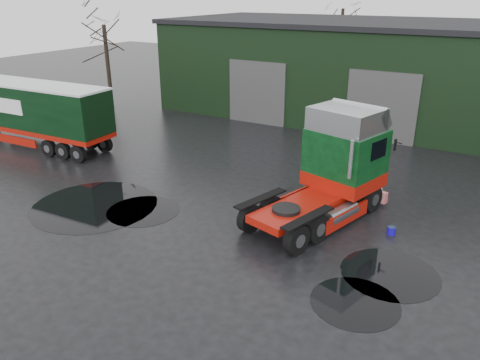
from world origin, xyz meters
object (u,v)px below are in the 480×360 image
(wash_bucket, at_px, (391,231))
(tree_left, at_px, (106,50))
(warehouse, at_px, (407,72))
(hero_tractor, at_px, (316,170))
(trailer_left, at_px, (23,113))
(tree_back_a, at_px, (341,31))

(wash_bucket, distance_m, tree_left, 24.48)
(warehouse, distance_m, hero_tractor, 17.47)
(hero_tractor, height_order, trailer_left, hero_tractor)
(warehouse, xyz_separation_m, tree_back_a, (-8.00, 10.00, 1.59))
(warehouse, xyz_separation_m, tree_left, (-19.00, -8.00, 1.09))
(wash_bucket, relative_size, tree_left, 0.04)
(trailer_left, bearing_deg, hero_tractor, -95.34)
(warehouse, bearing_deg, wash_bucket, -78.76)
(warehouse, bearing_deg, hero_tractor, -88.22)
(hero_tractor, height_order, wash_bucket, hero_tractor)
(wash_bucket, xyz_separation_m, tree_left, (-22.38, 9.03, 4.11))
(hero_tractor, relative_size, tree_left, 0.79)
(trailer_left, bearing_deg, tree_left, 9.70)
(trailer_left, relative_size, tree_left, 1.35)
(hero_tractor, relative_size, tree_back_a, 0.70)
(warehouse, bearing_deg, tree_left, -157.17)
(hero_tractor, bearing_deg, wash_bucket, 23.82)
(hero_tractor, distance_m, tree_left, 21.81)
(tree_left, bearing_deg, trailer_left, -77.68)
(warehouse, distance_m, trailer_left, 23.88)
(wash_bucket, bearing_deg, trailer_left, 178.79)
(trailer_left, distance_m, wash_bucket, 20.58)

